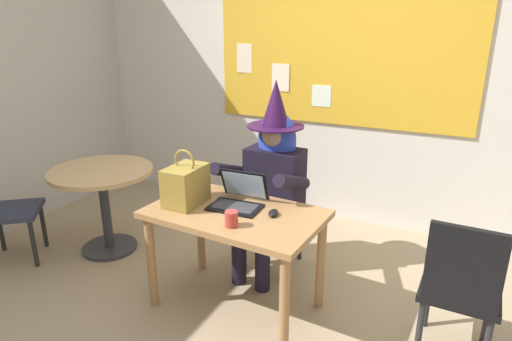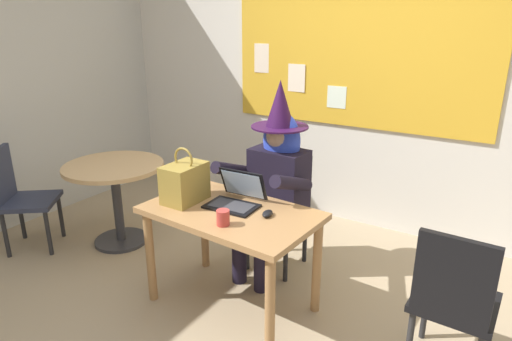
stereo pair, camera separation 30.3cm
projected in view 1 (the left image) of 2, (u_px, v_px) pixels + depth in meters
The scene contains 11 objects.
ground_plane at pixel (253, 313), 2.98m from camera, with size 24.00×24.00×0.00m, color tan.
wall_back_bulletin at pixel (340, 67), 4.04m from camera, with size 5.36×1.97×2.92m.
desk_main at pixel (235, 226), 2.87m from camera, with size 1.15×0.74×0.71m.
chair_at_desk at pixel (277, 203), 3.50m from camera, with size 0.43×0.43×0.90m.
person_costumed at pixel (271, 173), 3.30m from camera, with size 0.61×0.69×1.48m.
laptop at pixel (239, 198), 2.91m from camera, with size 0.35×0.33×0.22m.
computer_mouse at pixel (273, 213), 2.77m from camera, with size 0.06×0.10×0.03m, color black.
handbag at pixel (186, 185), 2.91m from camera, with size 0.20×0.30×0.38m.
coffee_mug at pixel (231, 219), 2.61m from camera, with size 0.08×0.08×0.10m, color #B23833.
side_table_round at pixel (103, 190), 3.65m from camera, with size 0.84×0.84×0.73m.
chair_extra_corner at pixel (461, 285), 2.42m from camera, with size 0.43×0.43×0.89m.
Camera 1 is at (1.12, -2.24, 1.88)m, focal length 30.91 mm.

